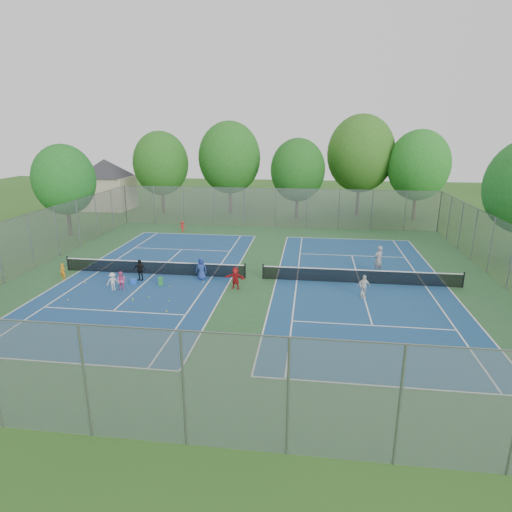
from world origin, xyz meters
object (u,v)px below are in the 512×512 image
Objects in this scene: ball_hopper at (161,281)px; ball_crate at (134,281)px; net_left at (154,268)px; net_right at (360,277)px; instructor at (378,260)px.

ball_crate is at bearing 178.26° from ball_hopper.
net_left reaches higher than ball_hopper.
net_left is 2.43m from ball_hopper.
net_right is (14.00, 0.00, 0.00)m from net_left.
net_left is 14.00m from net_right.
instructor is at bearing 14.90° from ball_crate.
ball_hopper is 0.28× the size of instructor.
ball_crate is 0.19× the size of instructor.
instructor is (15.42, 2.24, 0.54)m from net_left.
net_left is 23.19× the size of ball_hopper.
ball_hopper is (1.87, -0.06, 0.12)m from ball_crate.
net_left and net_right have the same top height.
ball_hopper is 14.86m from instructor.
net_left is at bearing -24.83° from instructor.
net_left is 34.20× the size of ball_crate.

